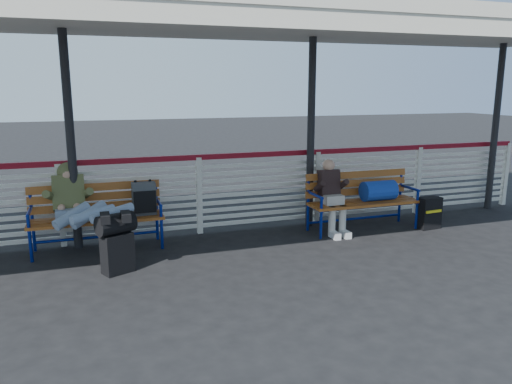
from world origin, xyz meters
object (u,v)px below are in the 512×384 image
object	(u,v)px
luggage_stack	(117,241)
bench_right	(369,193)
traveler_man	(85,209)
suitcase_side	(429,213)
companion_person	(332,196)
bench_left	(111,207)

from	to	relation	value
luggage_stack	bench_right	xyz separation A→B (m)	(3.95, 0.71, 0.18)
traveler_man	suitcase_side	world-z (taller)	traveler_man
traveler_man	suitcase_side	distance (m)	5.25
companion_person	luggage_stack	bearing A→B (deg)	-167.98
luggage_stack	companion_person	world-z (taller)	companion_person
bench_left	luggage_stack	bearing A→B (deg)	-90.09
companion_person	suitcase_side	xyz separation A→B (m)	(1.60, -0.30, -0.34)
luggage_stack	traveler_man	xyz separation A→B (m)	(-0.35, 0.68, 0.27)
luggage_stack	companion_person	bearing A→B (deg)	-12.58
luggage_stack	suitcase_side	xyz separation A→B (m)	(4.88, 0.40, -0.15)
bench_right	bench_left	bearing A→B (deg)	175.38
luggage_stack	companion_person	size ratio (longest dim) A/B	0.66
companion_person	suitcase_side	distance (m)	1.66
luggage_stack	bench_left	xyz separation A→B (m)	(0.00, 1.03, 0.19)
bench_left	suitcase_side	world-z (taller)	bench_left
bench_right	suitcase_side	world-z (taller)	bench_right
luggage_stack	traveler_man	world-z (taller)	traveler_man
luggage_stack	suitcase_side	bearing A→B (deg)	-19.90
companion_person	bench_right	bearing A→B (deg)	1.12
companion_person	suitcase_side	size ratio (longest dim) A/B	2.23
traveler_man	companion_person	xyz separation A→B (m)	(3.63, 0.02, -0.08)
bench_right	traveler_man	distance (m)	4.29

